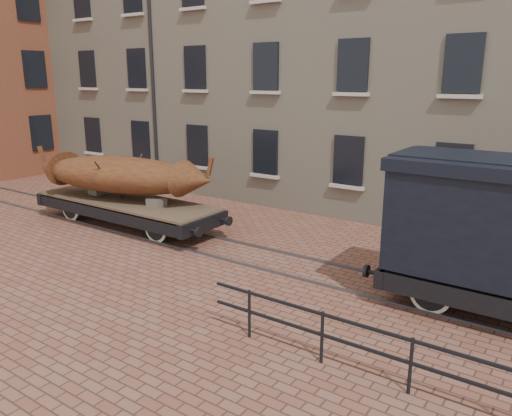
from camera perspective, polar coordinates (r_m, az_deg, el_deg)
The scene contains 5 objects.
ground at distance 14.67m, azimuth -1.64°, elevation -5.23°, with size 90.00×90.00×0.00m, color brown.
warehouse_cream at distance 21.79m, azimuth 22.11°, elevation 18.96°, with size 40.00×10.19×14.00m.
rail_track at distance 14.66m, azimuth -1.64°, elevation -5.12°, with size 30.00×1.52×0.06m.
flatcar_wagon at distance 17.73m, azimuth -14.64°, elevation 0.34°, with size 7.95×2.16×1.20m.
iron_boat at distance 17.63m, azimuth -15.21°, elevation 3.72°, with size 7.06×3.25×1.68m.
Camera 1 is at (8.23, -11.07, 5.01)m, focal length 35.00 mm.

